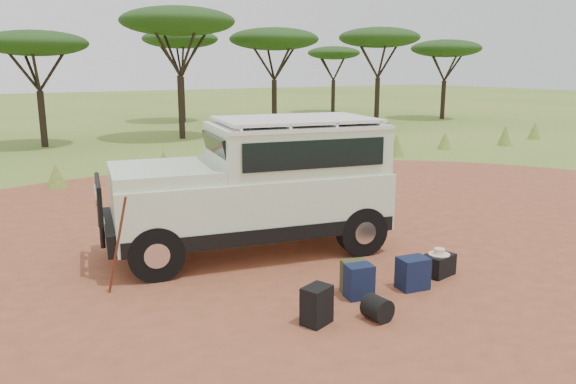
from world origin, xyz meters
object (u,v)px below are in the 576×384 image
safari_vehicle (259,188)px  hard_case (438,265)px  backpack_navy (359,282)px  duffel_navy (413,273)px  backpack_olive (354,277)px  walking_staff (117,246)px  backpack_black (317,305)px

safari_vehicle → hard_case: size_ratio=10.49×
backpack_navy → duffel_navy: backpack_navy is taller
backpack_navy → backpack_olive: bearing=86.6°
walking_staff → backpack_black: (1.97, -2.34, -0.51)m
safari_vehicle → backpack_olive: bearing=-73.1°
backpack_olive → duffel_navy: backpack_olive is taller
safari_vehicle → hard_case: safari_vehicle is taller
walking_staff → hard_case: size_ratio=3.14×
hard_case → backpack_black: bearing=178.7°
backpack_navy → hard_case: bearing=13.6°
walking_staff → backpack_olive: 3.56m
safari_vehicle → backpack_navy: size_ratio=10.27×
backpack_olive → backpack_navy: bearing=-89.7°
backpack_black → hard_case: 2.75m
hard_case → backpack_olive: bearing=165.1°
backpack_navy → backpack_olive: (0.05, 0.18, -0.00)m
backpack_black → safari_vehicle: bearing=55.4°
safari_vehicle → walking_staff: 2.92m
safari_vehicle → duffel_navy: size_ratio=10.55×
backpack_black → backpack_navy: bearing=1.1°
safari_vehicle → backpack_black: (-0.82, -3.09, -0.92)m
backpack_navy → duffel_navy: size_ratio=1.03×
backpack_navy → walking_staff: bearing=158.6°
walking_staff → backpack_olive: bearing=-67.4°
backpack_navy → duffel_navy: (0.93, -0.15, -0.01)m
backpack_black → backpack_navy: backpack_black is taller
walking_staff → hard_case: bearing=-59.2°
backpack_black → backpack_navy: 1.09m
backpack_navy → hard_case: 1.69m
duffel_navy → walking_staff: bearing=160.9°
walking_staff → backpack_black: 3.10m
backpack_black → duffel_navy: backpack_black is taller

